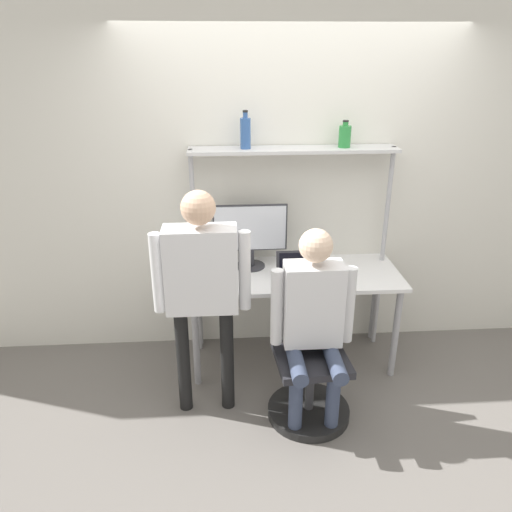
% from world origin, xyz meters
% --- Properties ---
extents(ground_plane, '(12.00, 12.00, 0.00)m').
position_xyz_m(ground_plane, '(0.00, 0.00, 0.00)').
color(ground_plane, slate).
extents(wall_back, '(8.00, 0.06, 2.70)m').
position_xyz_m(wall_back, '(0.00, 0.71, 1.35)').
color(wall_back, silver).
rests_on(wall_back, ground_plane).
extents(desk, '(1.60, 0.66, 0.77)m').
position_xyz_m(desk, '(0.00, 0.35, 0.68)').
color(desk, white).
rests_on(desk, ground_plane).
extents(shelf_unit, '(1.52, 0.24, 1.67)m').
position_xyz_m(shelf_unit, '(0.00, 0.55, 1.39)').
color(shelf_unit, silver).
rests_on(shelf_unit, ground_plane).
extents(monitor, '(0.56, 0.23, 0.50)m').
position_xyz_m(monitor, '(-0.32, 0.49, 1.05)').
color(monitor, '#333338').
rests_on(monitor, desk).
extents(laptop, '(0.36, 0.22, 0.22)m').
position_xyz_m(laptop, '(0.04, 0.21, 0.83)').
color(laptop, '#333338').
rests_on(laptop, desk).
extents(cell_phone, '(0.07, 0.15, 0.01)m').
position_xyz_m(cell_phone, '(0.31, 0.20, 0.77)').
color(cell_phone, '#264C8C').
rests_on(cell_phone, desk).
extents(office_chair, '(0.56, 0.56, 0.94)m').
position_xyz_m(office_chair, '(0.03, -0.29, 0.29)').
color(office_chair, black).
rests_on(office_chair, ground_plane).
extents(person_seated, '(0.54, 0.46, 1.35)m').
position_xyz_m(person_seated, '(0.03, -0.34, 0.80)').
color(person_seated, '#38425B').
rests_on(person_seated, ground_plane).
extents(person_standing, '(0.62, 0.21, 1.57)m').
position_xyz_m(person_standing, '(-0.67, -0.19, 1.00)').
color(person_standing, black).
rests_on(person_standing, ground_plane).
extents(bottle_blue, '(0.07, 0.07, 0.27)m').
position_xyz_m(bottle_blue, '(-0.35, 0.55, 1.78)').
color(bottle_blue, '#335999').
rests_on(bottle_blue, shelf_unit).
extents(bottle_green, '(0.09, 0.09, 0.19)m').
position_xyz_m(bottle_green, '(0.37, 0.55, 1.75)').
color(bottle_green, '#2D8C3F').
rests_on(bottle_green, shelf_unit).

